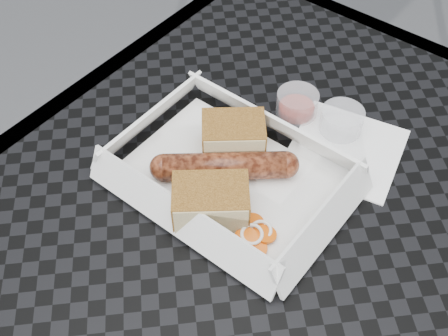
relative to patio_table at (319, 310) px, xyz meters
name	(u,v)px	position (x,y,z in m)	size (l,w,h in m)	color
patio_table	(319,310)	(0.00, 0.00, 0.00)	(0.80, 0.80, 0.74)	black
food_tray	(230,179)	(-0.15, 0.03, 0.08)	(0.22, 0.15, 0.00)	white
bratwurst	(225,166)	(-0.15, 0.03, 0.09)	(0.13, 0.11, 0.03)	brown
bread_near	(233,137)	(-0.17, 0.07, 0.10)	(0.07, 0.05, 0.04)	brown
bread_far	(211,201)	(-0.13, -0.02, 0.10)	(0.08, 0.05, 0.04)	brown
veg_garnish	(253,232)	(-0.08, -0.01, 0.08)	(0.03, 0.03, 0.00)	#D85309
napkin	(346,149)	(-0.07, 0.15, 0.08)	(0.12, 0.12, 0.00)	white
condiment_cup_sauce	(297,104)	(-0.15, 0.17, 0.09)	(0.05, 0.05, 0.03)	maroon
condiment_cup_empty	(342,121)	(-0.09, 0.17, 0.09)	(0.05, 0.05, 0.03)	silver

